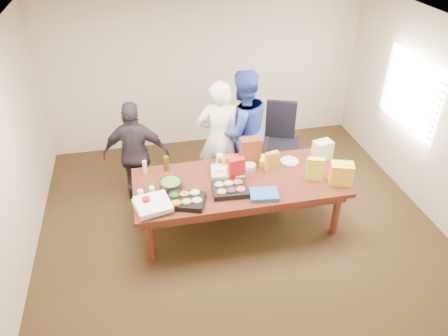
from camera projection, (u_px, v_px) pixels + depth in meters
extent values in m
cube|color=#47301E|center=(238.00, 224.00, 6.14)|extent=(5.50, 5.00, 0.02)
cube|color=white|center=(243.00, 33.00, 4.64)|extent=(5.50, 5.00, 0.02)
cube|color=beige|center=(205.00, 71.00, 7.43)|extent=(5.50, 0.04, 2.70)
cube|color=beige|center=(317.00, 298.00, 3.36)|extent=(5.50, 0.04, 2.70)
cube|color=beige|center=(7.00, 167.00, 4.91)|extent=(0.04, 5.00, 2.70)
cube|color=beige|center=(434.00, 121.00, 5.88)|extent=(0.04, 5.00, 2.70)
cube|color=white|center=(410.00, 93.00, 6.28)|extent=(0.03, 1.40, 1.10)
cube|color=beige|center=(408.00, 93.00, 6.27)|extent=(0.04, 1.36, 1.00)
cube|color=#4C1C0F|center=(238.00, 203.00, 5.93)|extent=(2.80, 1.20, 0.75)
cube|color=black|center=(284.00, 143.00, 6.91)|extent=(0.76, 0.76, 1.15)
imported|color=white|center=(220.00, 138.00, 6.37)|extent=(0.72, 0.52, 1.81)
imported|color=#2942A5|center=(242.00, 130.00, 6.49)|extent=(1.06, 0.91, 1.89)
imported|color=#292128|center=(136.00, 154.00, 6.18)|extent=(1.00, 0.55, 1.62)
cube|color=black|center=(186.00, 201.00, 5.30)|extent=(0.55, 0.49, 0.07)
cube|color=black|center=(230.00, 190.00, 5.50)|extent=(0.47, 0.38, 0.07)
cube|color=silver|center=(228.00, 173.00, 5.82)|extent=(0.49, 0.40, 0.08)
cylinder|color=black|center=(171.00, 184.00, 5.57)|extent=(0.32, 0.32, 0.10)
cube|color=#3161B1|center=(264.00, 194.00, 5.43)|extent=(0.39, 0.31, 0.05)
cube|color=red|center=(236.00, 169.00, 5.66)|extent=(0.23, 0.12, 0.32)
cube|color=yellow|center=(315.00, 169.00, 5.67)|extent=(0.23, 0.15, 0.32)
cube|color=#C08C35|center=(272.00, 161.00, 5.87)|extent=(0.19, 0.11, 0.28)
cylinder|color=silver|center=(220.00, 159.00, 6.03)|extent=(0.10, 0.10, 0.15)
cylinder|color=orange|center=(224.00, 164.00, 5.90)|extent=(0.07, 0.07, 0.18)
cylinder|color=#59310E|center=(166.00, 163.00, 5.88)|extent=(0.08, 0.08, 0.22)
cylinder|color=beige|center=(145.00, 167.00, 5.84)|extent=(0.07, 0.07, 0.18)
cube|color=yellow|center=(269.00, 162.00, 6.02)|extent=(0.31, 0.25, 0.09)
cube|color=#9C5333|center=(229.00, 160.00, 6.05)|extent=(0.32, 0.18, 0.12)
cube|color=maroon|center=(250.00, 150.00, 6.02)|extent=(0.28, 0.16, 0.37)
cylinder|color=#AA0A12|center=(146.00, 202.00, 5.23)|extent=(0.10, 0.10, 0.13)
cylinder|color=white|center=(141.00, 194.00, 5.40)|extent=(0.08, 0.08, 0.10)
cylinder|color=white|center=(152.00, 190.00, 5.46)|extent=(0.09, 0.09, 0.10)
cube|color=silver|center=(152.00, 206.00, 5.24)|extent=(0.49, 0.49, 0.05)
cube|color=white|center=(153.00, 204.00, 5.20)|extent=(0.48, 0.48, 0.05)
cylinder|color=white|center=(289.00, 161.00, 6.12)|extent=(0.29, 0.29, 0.02)
cylinder|color=white|center=(262.00, 159.00, 6.17)|extent=(0.25, 0.25, 0.01)
cylinder|color=beige|center=(250.00, 166.00, 5.96)|extent=(0.17, 0.17, 0.06)
cylinder|color=white|center=(217.00, 168.00, 5.91)|extent=(0.18, 0.18, 0.06)
cube|color=silver|center=(322.00, 150.00, 6.12)|extent=(0.29, 0.23, 0.27)
cube|color=yellow|center=(341.00, 173.00, 5.61)|extent=(0.34, 0.28, 0.29)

